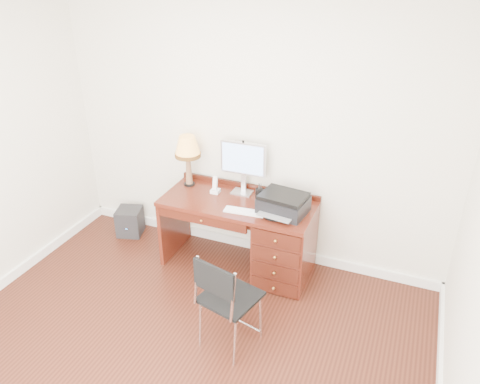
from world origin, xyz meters
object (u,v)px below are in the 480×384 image
at_px(desk, 268,237).
at_px(phone, 215,188).
at_px(monitor, 243,161).
at_px(chair, 227,295).
at_px(printer, 283,203).
at_px(equipment_box, 130,221).
at_px(leg_lamp, 188,149).

relative_size(desk, phone, 8.38).
height_order(monitor, chair, monitor).
height_order(printer, equipment_box, printer).
bearing_deg(phone, chair, -63.29).
relative_size(chair, equipment_box, 2.82).
relative_size(phone, equipment_box, 0.57).
bearing_deg(desk, phone, 172.11).
bearing_deg(chair, printer, 97.85).
height_order(desk, equipment_box, desk).
bearing_deg(desk, leg_lamp, 171.13).
distance_m(desk, equipment_box, 1.73).
height_order(phone, chair, phone).
bearing_deg(leg_lamp, phone, -10.66).
height_order(phone, equipment_box, phone).
distance_m(monitor, printer, 0.61).
relative_size(monitor, chair, 0.60).
relative_size(monitor, phone, 2.97).
xyz_separation_m(printer, equipment_box, (-1.85, 0.13, -0.69)).
distance_m(desk, printer, 0.46).
distance_m(phone, chair, 1.36).
bearing_deg(leg_lamp, chair, -52.08).
distance_m(leg_lamp, chair, 1.68).
bearing_deg(desk, equipment_box, 176.78).
bearing_deg(leg_lamp, monitor, 6.37).
distance_m(leg_lamp, equipment_box, 1.26).
bearing_deg(printer, phone, 178.27).
bearing_deg(desk, chair, -88.49).
bearing_deg(chair, equipment_box, 160.03).
bearing_deg(printer, leg_lamp, 177.80).
bearing_deg(monitor, equipment_box, -176.32).
relative_size(monitor, equipment_box, 1.70).
relative_size(desk, monitor, 2.82).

